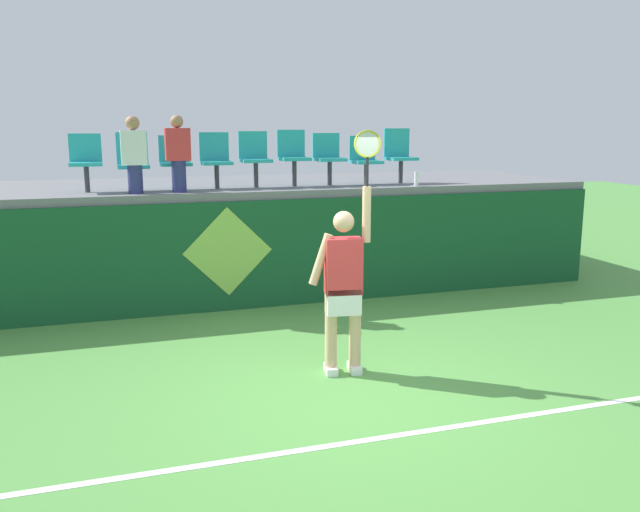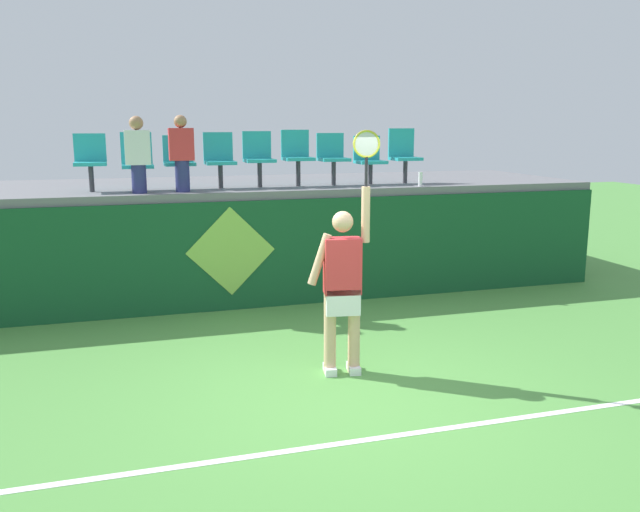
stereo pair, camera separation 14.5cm
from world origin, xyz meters
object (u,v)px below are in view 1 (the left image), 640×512
object	(u,v)px
stadium_chair_0	(86,159)
spectator_1	(178,153)
tennis_ball	(358,366)
stadium_chair_2	(175,159)
stadium_chair_1	(133,160)
stadium_chair_8	(399,153)
stadium_chair_3	(215,158)
spectator_0	(134,154)
water_bottle	(416,179)
tennis_player	(344,283)
stadium_chair_7	(365,158)
stadium_chair_4	(254,156)
stadium_chair_6	(328,155)
stadium_chair_5	(293,154)

from	to	relation	value
stadium_chair_0	spectator_1	bearing A→B (deg)	-20.30
tennis_ball	spectator_1	xyz separation A→B (m)	(-1.52, 3.10, 2.21)
stadium_chair_2	stadium_chair_1	bearing A→B (deg)	179.19
stadium_chair_1	stadium_chair_8	bearing A→B (deg)	-0.01
spectator_1	stadium_chair_3	bearing A→B (deg)	37.77
tennis_ball	spectator_0	xyz separation A→B (m)	(-2.11, 3.09, 2.20)
stadium_chair_2	stadium_chair_8	world-z (taller)	stadium_chair_8
stadium_chair_1	stadium_chair_3	size ratio (longest dim) A/B	1.01
water_bottle	spectator_0	size ratio (longest dim) A/B	0.21
tennis_player	stadium_chair_8	world-z (taller)	tennis_player
water_bottle	stadium_chair_1	bearing A→B (deg)	171.18
tennis_player	stadium_chair_2	xyz separation A→B (m)	(-1.34, 3.59, 1.14)
tennis_player	tennis_ball	bearing A→B (deg)	9.56
stadium_chair_2	stadium_chair_3	bearing A→B (deg)	0.39
water_bottle	spectator_1	distance (m)	3.62
stadium_chair_0	stadium_chair_1	size ratio (longest dim) A/B	0.98
tennis_player	spectator_0	world-z (taller)	spectator_0
stadium_chair_7	spectator_1	bearing A→B (deg)	-171.29
water_bottle	stadium_chair_2	xyz separation A→B (m)	(-3.58, 0.64, 0.33)
stadium_chair_7	spectator_0	size ratio (longest dim) A/B	0.72
stadium_chair_4	stadium_chair_6	world-z (taller)	stadium_chair_4
stadium_chair_3	stadium_chair_6	distance (m)	1.77
tennis_player	spectator_0	distance (m)	3.87
stadium_chair_3	stadium_chair_2	bearing A→B (deg)	-179.61
stadium_chair_6	stadium_chair_8	distance (m)	1.22
stadium_chair_2	stadium_chair_7	size ratio (longest dim) A/B	1.03
stadium_chair_5	stadium_chair_3	bearing A→B (deg)	179.92
stadium_chair_2	stadium_chair_3	distance (m)	0.59
stadium_chair_3	spectator_0	distance (m)	1.28
stadium_chair_7	stadium_chair_8	distance (m)	0.60
tennis_player	stadium_chair_0	distance (m)	4.56
stadium_chair_4	spectator_1	xyz separation A→B (m)	(-1.18, -0.46, 0.08)
water_bottle	stadium_chair_3	distance (m)	3.08
stadium_chair_1	stadium_chair_3	distance (m)	1.19
stadium_chair_1	stadium_chair_7	bearing A→B (deg)	-0.13
stadium_chair_1	stadium_chair_5	xyz separation A→B (m)	(2.38, -0.01, 0.05)
stadium_chair_4	spectator_0	world-z (taller)	spectator_0
stadium_chair_3	stadium_chair_7	size ratio (longest dim) A/B	1.08
tennis_player	stadium_chair_6	world-z (taller)	tennis_player
stadium_chair_2	stadium_chair_4	xyz separation A→B (m)	(1.18, 0.00, 0.03)
stadium_chair_1	tennis_player	bearing A→B (deg)	-61.78
stadium_chair_0	stadium_chair_1	distance (m)	0.64
water_bottle	stadium_chair_7	distance (m)	0.93
tennis_ball	stadium_chair_5	world-z (taller)	stadium_chair_5
water_bottle	stadium_chair_0	distance (m)	4.87
tennis_player	stadium_chair_8	distance (m)	4.40
stadium_chair_4	spectator_1	distance (m)	1.27
tennis_player	stadium_chair_1	world-z (taller)	tennis_player
stadium_chair_7	stadium_chair_3	bearing A→B (deg)	179.92
tennis_player	spectator_0	xyz separation A→B (m)	(-1.93, 3.12, 1.25)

